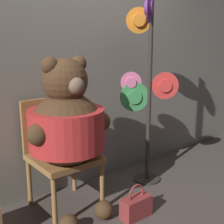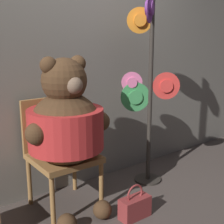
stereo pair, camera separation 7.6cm
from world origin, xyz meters
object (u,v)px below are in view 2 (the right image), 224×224
(chair, at_px, (59,148))
(teddy_bear, at_px, (66,124))
(hat_display_rack, at_px, (147,83))
(handbag_on_ground, at_px, (135,207))

(chair, xyz_separation_m, teddy_bear, (-0.01, -0.17, 0.26))
(teddy_bear, relative_size, hat_display_rack, 0.72)
(hat_display_rack, distance_m, handbag_on_ground, 1.17)
(chair, height_order, teddy_bear, teddy_bear)
(handbag_on_ground, bearing_deg, teddy_bear, 133.14)
(teddy_bear, xyz_separation_m, handbag_on_ground, (0.39, -0.42, -0.69))
(hat_display_rack, bearing_deg, teddy_bear, -177.93)
(chair, bearing_deg, hat_display_rack, -8.62)
(teddy_bear, bearing_deg, handbag_on_ground, -46.86)
(teddy_bear, height_order, handbag_on_ground, teddy_bear)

